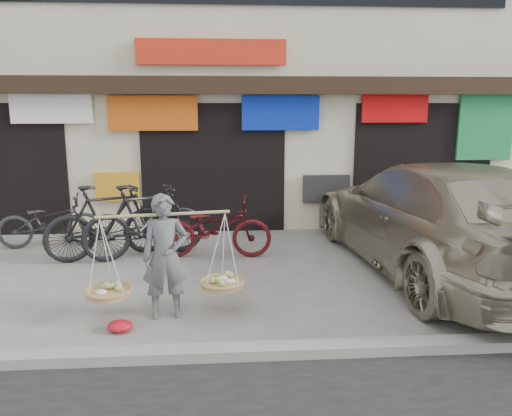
{
  "coord_description": "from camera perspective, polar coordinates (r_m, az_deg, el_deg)",
  "views": [
    {
      "loc": [
        0.17,
        -6.97,
        2.7
      ],
      "look_at": [
        0.72,
        0.9,
        1.04
      ],
      "focal_mm": 35.0,
      "sensor_mm": 36.0,
      "label": 1
    }
  ],
  "objects": [
    {
      "name": "ground",
      "position": [
        7.47,
        -5.07,
        -9.33
      ],
      "size": [
        70.0,
        70.0,
        0.0
      ],
      "primitive_type": "plane",
      "color": "gray",
      "rests_on": "ground"
    },
    {
      "name": "kerb",
      "position": [
        5.63,
        -5.43,
        -16.15
      ],
      "size": [
        70.0,
        0.25,
        0.12
      ],
      "primitive_type": "cube",
      "color": "gray",
      "rests_on": "ground"
    },
    {
      "name": "shophouse_block",
      "position": [
        13.4,
        -4.88,
        15.07
      ],
      "size": [
        14.0,
        6.32,
        7.0
      ],
      "color": "beige",
      "rests_on": "ground"
    },
    {
      "name": "street_vendor",
      "position": [
        6.45,
        -10.29,
        -6.04
      ],
      "size": [
        1.98,
        0.77,
        1.6
      ],
      "rotation": [
        0.0,
        0.0,
        0.14
      ],
      "color": "slate",
      "rests_on": "ground"
    },
    {
      "name": "bike_0",
      "position": [
        10.26,
        -22.5,
        -1.41
      ],
      "size": [
        1.98,
        0.92,
        1.0
      ],
      "primitive_type": "imported",
      "rotation": [
        0.0,
        0.0,
        1.71
      ],
      "color": "#2A2B30",
      "rests_on": "ground"
    },
    {
      "name": "bike_1",
      "position": [
        9.02,
        -12.57,
        -1.45
      ],
      "size": [
        2.27,
        1.41,
        1.32
      ],
      "primitive_type": "imported",
      "rotation": [
        0.0,
        0.0,
        1.96
      ],
      "color": "black",
      "rests_on": "ground"
    },
    {
      "name": "bike_2",
      "position": [
        8.87,
        -4.87,
        -2.27
      ],
      "size": [
        2.08,
        0.81,
        1.07
      ],
      "primitive_type": "imported",
      "rotation": [
        0.0,
        0.0,
        1.52
      ],
      "color": "#4E0D12",
      "rests_on": "ground"
    },
    {
      "name": "bike_3",
      "position": [
        9.14,
        -16.5,
        -1.49
      ],
      "size": [
        2.27,
        1.41,
        1.32
      ],
      "primitive_type": "imported",
      "rotation": [
        0.0,
        0.0,
        1.96
      ],
      "color": "black",
      "rests_on": "ground"
    },
    {
      "name": "suv",
      "position": [
        8.62,
        19.84,
        -0.89
      ],
      "size": [
        3.07,
        6.4,
        1.8
      ],
      "rotation": [
        0.0,
        0.0,
        3.23
      ],
      "color": "#A69F86",
      "rests_on": "ground"
    },
    {
      "name": "red_bag",
      "position": [
        6.38,
        -15.28,
        -12.9
      ],
      "size": [
        0.31,
        0.25,
        0.14
      ],
      "primitive_type": "ellipsoid",
      "color": "red",
      "rests_on": "ground"
    }
  ]
}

